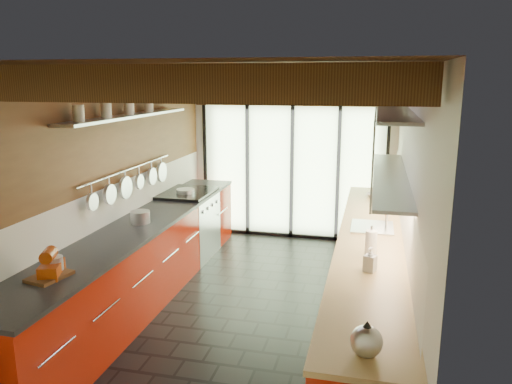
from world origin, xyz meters
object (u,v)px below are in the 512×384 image
Objects in this scene: kettle at (366,339)px; paper_towel at (371,244)px; soap_bottle at (370,259)px; stand_mixer at (52,265)px; bowl at (373,195)px.

paper_towel is (0.00, 1.72, 0.02)m from kettle.
kettle is 1.35m from soap_bottle.
stand_mixer is at bearing -156.70° from paper_towel.
kettle is (2.54, -0.62, 0.00)m from stand_mixer.
kettle is 1.72m from paper_towel.
paper_towel reaches higher than stand_mixer.
soap_bottle is (0.00, -0.37, -0.02)m from paper_towel.
paper_towel is 1.38× the size of soap_bottle.
bowl is at bearing 90.00° from kettle.
soap_bottle reaches higher than bowl.
soap_bottle is (0.00, 1.35, 0.01)m from kettle.
stand_mixer reaches higher than bowl.
kettle is at bearing -13.82° from stand_mixer.
paper_towel is at bearing -90.00° from bowl.
soap_bottle is at bearing -90.00° from paper_towel.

